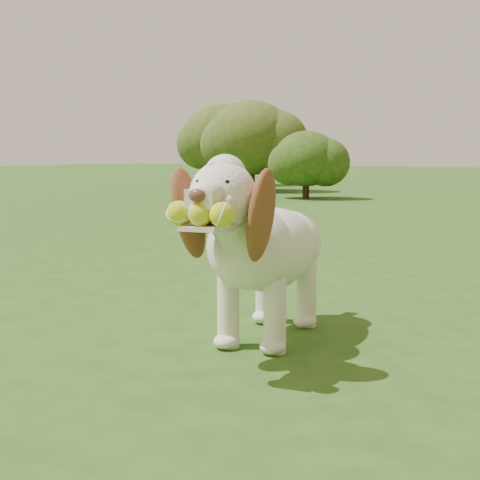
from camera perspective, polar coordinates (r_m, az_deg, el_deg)
The scene contains 5 objects.
ground at distance 3.41m, azimuth 14.23°, elevation -7.84°, with size 80.00×80.00×0.00m, color #244B15.
dog at distance 3.10m, azimuth 1.90°, elevation -0.29°, with size 0.65×1.35×0.88m.
shrub_a at distance 13.15m, azimuth 5.67°, elevation 6.91°, with size 1.27×1.27×1.32m.
shrub_e at distance 15.64m, azimuth 0.90°, elevation 8.70°, with size 2.02×2.02×2.10m.
shrub_g at distance 18.63m, azimuth -1.58°, elevation 8.73°, with size 2.15×2.15×2.23m.
Camera 1 is at (1.16, -3.08, 0.88)m, focal length 50.00 mm.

